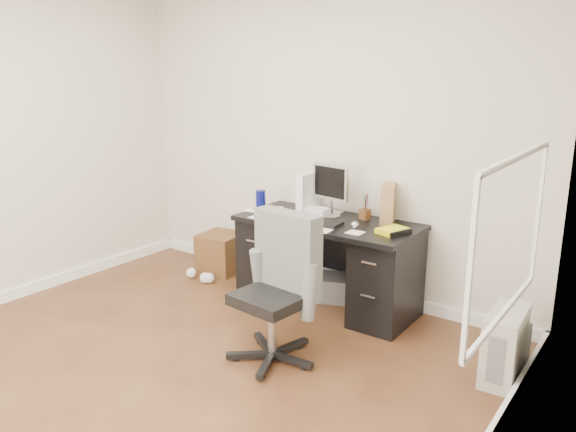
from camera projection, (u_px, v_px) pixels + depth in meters
name	position (u px, v px, depth m)	size (l,w,h in m)	color
ground	(154.00, 377.00, 3.66)	(4.00, 4.00, 0.00)	#432115
room_shell	(144.00, 121.00, 3.25)	(4.02, 4.02, 2.71)	silver
desk	(327.00, 260.00, 4.69)	(1.50, 0.70, 0.75)	black
loose_papers	(304.00, 218.00, 4.67)	(1.10, 0.60, 0.00)	silver
lcd_monitor	(331.00, 190.00, 4.64)	(0.36, 0.21, 0.45)	#B6B6BB
keyboard	(313.00, 221.00, 4.51)	(0.48, 0.16, 0.03)	black
computer_mouse	(355.00, 225.00, 4.34)	(0.06, 0.06, 0.06)	#B6B6BB
travel_mug	(261.00, 201.00, 4.85)	(0.08, 0.08, 0.19)	#151D94
white_binder	(309.00, 192.00, 4.84)	(0.14, 0.30, 0.34)	white
magazine_file	(388.00, 203.00, 4.50)	(0.13, 0.27, 0.31)	olive
pen_cup	(365.00, 207.00, 4.60)	(0.09, 0.09, 0.21)	brown
yellow_book	(393.00, 231.00, 4.23)	(0.17, 0.22, 0.04)	yellow
paper_remote	(316.00, 227.00, 4.37)	(0.28, 0.22, 0.02)	silver
office_chair	(272.00, 290.00, 3.76)	(0.58, 0.58, 1.02)	#585B58
pc_tower	(505.00, 345.00, 3.60)	(0.21, 0.47, 0.47)	#ABA79B
shopping_bag	(510.00, 340.00, 3.81)	(0.25, 0.18, 0.33)	silver
wicker_basket	(221.00, 253.00, 5.56)	(0.38, 0.38, 0.38)	#4E2B17
desk_printer	(334.00, 287.00, 4.89)	(0.35, 0.29, 0.21)	slate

